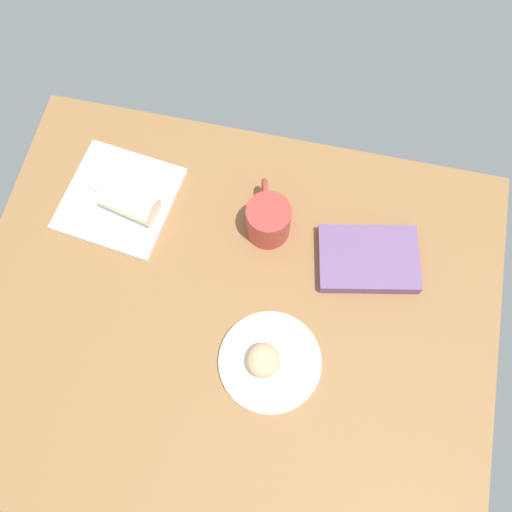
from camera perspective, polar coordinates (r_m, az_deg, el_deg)
name	(u,v)px	position (r cm, az deg, el deg)	size (l,w,h in cm)	color
dining_table	(231,319)	(122.83, -2.47, -6.24)	(110.00, 90.00, 4.00)	olive
round_plate	(270,362)	(118.03, 1.38, -10.40)	(20.73, 20.73, 1.40)	white
scone_pastry	(263,360)	(115.10, 0.69, -10.24)	(7.06, 6.57, 4.43)	tan
square_plate	(119,199)	(133.18, -13.32, 5.50)	(23.39, 23.39, 1.60)	white
sauce_cup	(101,181)	(133.88, -15.07, 7.17)	(5.55, 5.55, 2.41)	silver
breakfast_wrap	(129,202)	(127.84, -12.41, 5.21)	(6.27, 6.27, 12.45)	beige
book_stack	(368,259)	(125.32, 11.01, -0.29)	(23.50, 18.35, 3.20)	#6B4C7A
coffee_mug	(268,219)	(123.04, 1.20, 3.67)	(9.55, 14.31, 9.54)	#B23833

